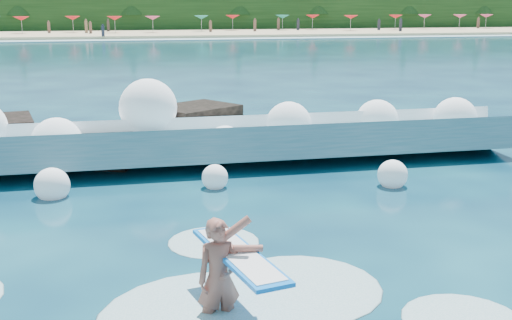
# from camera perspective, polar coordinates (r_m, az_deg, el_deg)

# --- Properties ---
(ground) EXTENTS (200.00, 200.00, 0.00)m
(ground) POSITION_cam_1_polar(r_m,az_deg,el_deg) (10.43, -5.76, -9.41)
(ground) COLOR #07213C
(ground) RESTS_ON ground
(beach) EXTENTS (140.00, 20.00, 0.40)m
(beach) POSITION_cam_1_polar(r_m,az_deg,el_deg) (87.63, -11.99, 10.90)
(beach) COLOR tan
(beach) RESTS_ON ground
(wet_band) EXTENTS (140.00, 5.00, 0.08)m
(wet_band) POSITION_cam_1_polar(r_m,az_deg,el_deg) (76.65, -11.87, 10.42)
(wet_band) COLOR silver
(wet_band) RESTS_ON ground
(treeline) EXTENTS (140.00, 4.00, 5.00)m
(treeline) POSITION_cam_1_polar(r_m,az_deg,el_deg) (97.56, -12.14, 12.50)
(treeline) COLOR black
(treeline) RESTS_ON ground
(breaking_wave) EXTENTS (17.33, 2.73, 1.49)m
(breaking_wave) POSITION_cam_1_polar(r_m,az_deg,el_deg) (16.86, -5.88, 1.45)
(breaking_wave) COLOR teal
(breaking_wave) RESTS_ON ground
(rock_cluster) EXTENTS (8.49, 3.54, 1.49)m
(rock_cluster) POSITION_cam_1_polar(r_m,az_deg,el_deg) (17.98, -14.93, 1.66)
(rock_cluster) COLOR black
(rock_cluster) RESTS_ON ground
(surfer_with_board) EXTENTS (1.09, 2.87, 1.65)m
(surfer_with_board) POSITION_cam_1_polar(r_m,az_deg,el_deg) (8.64, -2.90, -10.02)
(surfer_with_board) COLOR #9F584A
(surfer_with_board) RESTS_ON ground
(wave_spray) EXTENTS (15.92, 4.83, 2.31)m
(wave_spray) POSITION_cam_1_polar(r_m,az_deg,el_deg) (16.70, -6.76, 2.83)
(wave_spray) COLOR white
(wave_spray) RESTS_ON ground
(surf_foam) EXTENTS (9.12, 5.62, 0.16)m
(surf_foam) POSITION_cam_1_polar(r_m,az_deg,el_deg) (9.12, -5.70, -12.98)
(surf_foam) COLOR silver
(surf_foam) RESTS_ON ground
(beach_umbrellas) EXTENTS (112.17, 6.96, 0.50)m
(beach_umbrellas) POSITION_cam_1_polar(r_m,az_deg,el_deg) (89.56, -12.11, 12.26)
(beach_umbrellas) COLOR #CD3C6C
(beach_umbrellas) RESTS_ON ground
(beachgoers) EXTENTS (108.68, 14.00, 1.93)m
(beachgoers) POSITION_cam_1_polar(r_m,az_deg,el_deg) (84.23, -8.28, 11.55)
(beachgoers) COLOR #3F332D
(beachgoers) RESTS_ON ground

